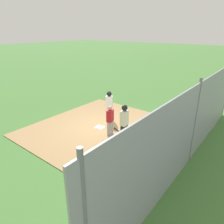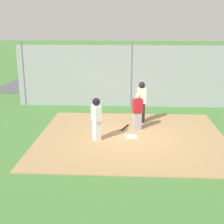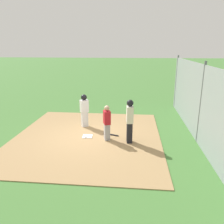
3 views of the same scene
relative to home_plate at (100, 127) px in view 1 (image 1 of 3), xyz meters
name	(u,v)px [view 1 (image 1 of 3)]	position (x,y,z in m)	size (l,w,h in m)	color
ground_plane	(100,128)	(0.00, 0.00, -0.04)	(140.00, 140.00, 0.00)	#477A38
dirt_infield	(100,128)	(0.00, 0.00, -0.03)	(7.20, 6.40, 0.03)	#A88456
home_plate	(100,127)	(0.00, 0.00, 0.00)	(0.44, 0.44, 0.02)	white
catcher	(110,120)	(-0.24, -0.91, 0.77)	(0.44, 0.37, 1.51)	#9E9EA3
umpire	(124,123)	(-0.43, -1.87, 0.96)	(0.41, 0.30, 1.82)	black
runner	(109,103)	(1.31, 0.40, 0.92)	(0.42, 0.46, 1.63)	silver
baseball_bat	(118,131)	(0.27, -1.02, 0.02)	(0.06, 0.06, 0.74)	black
baseball	(97,128)	(-0.17, 0.04, 0.03)	(0.07, 0.07, 0.07)	white
backstop_fence	(194,124)	(0.00, -4.72, 1.56)	(12.00, 0.10, 3.35)	#93999E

